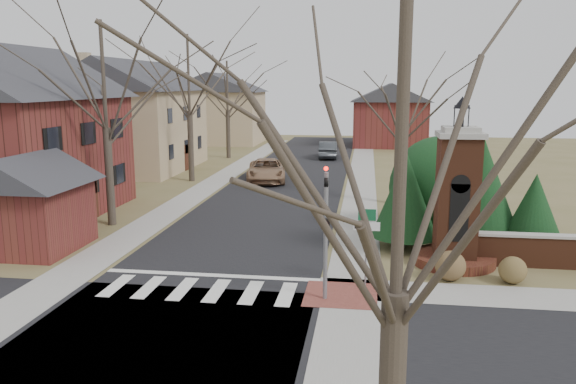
% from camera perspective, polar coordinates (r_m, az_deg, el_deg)
% --- Properties ---
extents(ground, '(120.00, 120.00, 0.00)m').
position_cam_1_polar(ground, '(18.96, -9.68, -10.65)').
color(ground, brown).
rests_on(ground, ground).
extents(main_street, '(8.00, 70.00, 0.01)m').
position_cam_1_polar(main_street, '(39.77, -0.08, 0.91)').
color(main_street, black).
rests_on(main_street, ground).
extents(cross_street, '(120.00, 8.00, 0.01)m').
position_cam_1_polar(cross_street, '(16.37, -12.95, -14.37)').
color(cross_street, black).
rests_on(cross_street, ground).
extents(crosswalk_zone, '(8.00, 2.20, 0.02)m').
position_cam_1_polar(crosswalk_zone, '(19.67, -8.97, -9.79)').
color(crosswalk_zone, silver).
rests_on(crosswalk_zone, ground).
extents(stop_bar, '(8.00, 0.35, 0.02)m').
position_cam_1_polar(stop_bar, '(21.02, -7.77, -8.38)').
color(stop_bar, silver).
rests_on(stop_bar, ground).
extents(sidewalk_right_main, '(2.00, 60.00, 0.02)m').
position_cam_1_polar(sidewalk_right_main, '(39.38, 7.43, 0.73)').
color(sidewalk_right_main, gray).
rests_on(sidewalk_right_main, ground).
extents(sidewalk_left, '(2.00, 60.00, 0.02)m').
position_cam_1_polar(sidewalk_left, '(40.81, -7.32, 1.09)').
color(sidewalk_left, gray).
rests_on(sidewalk_left, ground).
extents(curb_apron, '(2.40, 2.40, 0.02)m').
position_cam_1_polar(curb_apron, '(19.08, 5.38, -10.36)').
color(curb_apron, brown).
rests_on(curb_apron, ground).
extents(traffic_signal_pole, '(0.28, 0.41, 4.50)m').
position_cam_1_polar(traffic_signal_pole, '(17.91, 3.86, -3.11)').
color(traffic_signal_pole, slate).
rests_on(traffic_signal_pole, ground).
extents(sign_post, '(0.90, 0.07, 2.75)m').
position_cam_1_polar(sign_post, '(19.40, 7.97, -4.04)').
color(sign_post, slate).
rests_on(sign_post, ground).
extents(brick_gate_monument, '(3.20, 3.20, 6.47)m').
position_cam_1_polar(brick_gate_monument, '(22.54, 16.71, -1.73)').
color(brick_gate_monument, '#592C1A').
rests_on(brick_gate_monument, ground).
extents(brick_garden_wall, '(7.50, 0.50, 1.30)m').
position_cam_1_polar(brick_garden_wall, '(24.01, 27.22, -5.44)').
color(brick_garden_wall, '#592C1A').
rests_on(brick_garden_wall, ground).
extents(house_brick_left, '(9.80, 11.80, 9.42)m').
position_cam_1_polar(house_brick_left, '(32.63, -26.75, 5.79)').
color(house_brick_left, maroon).
rests_on(house_brick_left, ground).
extents(house_stucco_left, '(9.80, 12.80, 9.28)m').
position_cam_1_polar(house_stucco_left, '(47.78, -15.59, 7.74)').
color(house_stucco_left, tan).
rests_on(house_stucco_left, ground).
extents(garage_left, '(4.80, 4.80, 4.29)m').
position_cam_1_polar(garage_left, '(25.91, -24.97, -0.53)').
color(garage_left, maroon).
rests_on(garage_left, ground).
extents(house_distant_left, '(10.80, 8.80, 8.53)m').
position_cam_1_polar(house_distant_left, '(67.15, -7.18, 8.57)').
color(house_distant_left, tan).
rests_on(house_distant_left, ground).
extents(house_distant_right, '(8.80, 8.80, 7.30)m').
position_cam_1_polar(house_distant_right, '(64.89, 10.31, 7.86)').
color(house_distant_right, maroon).
rests_on(house_distant_right, ground).
extents(evergreen_near, '(2.80, 2.80, 4.10)m').
position_cam_1_polar(evergreen_near, '(24.27, 11.83, -0.29)').
color(evergreen_near, '#473D33').
rests_on(evergreen_near, ground).
extents(evergreen_mid, '(3.40, 3.40, 4.70)m').
position_cam_1_polar(evergreen_mid, '(25.82, 19.01, 0.68)').
color(evergreen_mid, '#473D33').
rests_on(evergreen_mid, ground).
extents(evergreen_far, '(2.40, 2.40, 3.30)m').
position_cam_1_polar(evergreen_far, '(25.46, 23.75, -1.40)').
color(evergreen_far, '#473D33').
rests_on(evergreen_far, ground).
extents(evergreen_mass, '(4.80, 4.80, 4.80)m').
position_cam_1_polar(evergreen_mass, '(26.88, 15.34, 0.85)').
color(evergreen_mass, '#113317').
rests_on(evergreen_mass, ground).
extents(bare_tree_0, '(8.05, 8.05, 11.15)m').
position_cam_1_polar(bare_tree_0, '(28.66, -18.30, 11.94)').
color(bare_tree_0, '#473D33').
rests_on(bare_tree_0, ground).
extents(bare_tree_1, '(8.40, 8.40, 11.64)m').
position_cam_1_polar(bare_tree_1, '(40.76, -10.10, 12.32)').
color(bare_tree_1, '#473D33').
rests_on(bare_tree_1, ground).
extents(bare_tree_2, '(7.35, 7.35, 10.19)m').
position_cam_1_polar(bare_tree_2, '(53.38, -6.20, 10.98)').
color(bare_tree_2, '#473D33').
rests_on(bare_tree_2, ground).
extents(bare_tree_3, '(7.00, 7.00, 9.70)m').
position_cam_1_polar(bare_tree_3, '(32.82, 11.67, 10.30)').
color(bare_tree_3, '#473D33').
rests_on(bare_tree_3, ground).
extents(bare_tree_4, '(6.65, 6.65, 9.21)m').
position_cam_1_polar(bare_tree_4, '(7.80, 11.51, 6.51)').
color(bare_tree_4, '#473D33').
rests_on(bare_tree_4, ground).
extents(pickup_truck, '(3.49, 6.09, 1.60)m').
position_cam_1_polar(pickup_truck, '(40.49, -2.20, 2.22)').
color(pickup_truck, '#9C7555').
rests_on(pickup_truck, ground).
extents(distant_car, '(1.89, 4.84, 1.57)m').
position_cam_1_polar(distant_car, '(53.42, 4.11, 4.30)').
color(distant_car, '#393D41').
rests_on(distant_car, ground).
extents(dry_shrub_left, '(1.09, 1.09, 1.09)m').
position_cam_1_polar(dry_shrub_left, '(20.99, 16.17, -7.21)').
color(dry_shrub_left, brown).
rests_on(dry_shrub_left, ground).
extents(dry_shrub_right, '(0.97, 0.97, 0.97)m').
position_cam_1_polar(dry_shrub_right, '(21.43, 21.86, -7.37)').
color(dry_shrub_right, brown).
rests_on(dry_shrub_right, ground).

